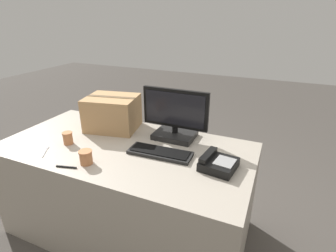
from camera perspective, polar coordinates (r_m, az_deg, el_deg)
name	(u,v)px	position (r m, az deg, el deg)	size (l,w,h in m)	color
ground_plane	(130,227)	(2.34, -8.20, -20.91)	(12.00, 12.00, 0.00)	#47423D
office_desk	(128,190)	(2.10, -8.79, -13.53)	(1.80, 0.90, 0.75)	#A89E8E
monitor	(175,119)	(1.95, 1.53, 1.57)	(0.50, 0.23, 0.38)	black
keyboard	(160,152)	(1.77, -1.71, -5.76)	(0.44, 0.17, 0.03)	black
desk_phone	(218,163)	(1.64, 10.78, -8.00)	(0.23, 0.23, 0.08)	black
paper_cup_left	(68,138)	(2.03, -20.97, -2.46)	(0.07, 0.07, 0.09)	#BC7547
paper_cup_right	(86,157)	(1.73, -17.43, -6.50)	(0.08, 0.08, 0.09)	#BC7547
spoon	(46,150)	(2.01, -24.98, -4.81)	(0.09, 0.14, 0.00)	#B2B2B7
cardboard_box	(112,113)	(2.17, -12.00, 2.83)	(0.45, 0.39, 0.27)	tan
pen_marker	(66,167)	(1.74, -21.26, -8.28)	(0.13, 0.04, 0.01)	black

